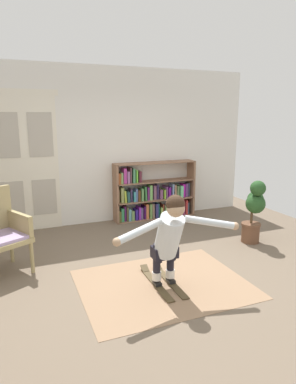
{
  "coord_description": "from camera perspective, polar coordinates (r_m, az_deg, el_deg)",
  "views": [
    {
      "loc": [
        -1.59,
        -3.66,
        2.0
      ],
      "look_at": [
        0.0,
        0.29,
        1.05
      ],
      "focal_mm": 31.73,
      "sensor_mm": 36.0,
      "label": 1
    }
  ],
  "objects": [
    {
      "name": "back_wall",
      "position": [
        6.48,
        -7.72,
        7.61
      ],
      "size": [
        6.0,
        0.1,
        2.9
      ],
      "primitive_type": "cube",
      "color": "silver",
      "rests_on": "ground"
    },
    {
      "name": "ground_plane",
      "position": [
        4.46,
        1.45,
        -14.06
      ],
      "size": [
        7.2,
        7.2,
        0.0
      ],
      "primitive_type": "plane",
      "color": "brown"
    },
    {
      "name": "skis_pair",
      "position": [
        4.31,
        2.42,
        -14.74
      ],
      "size": [
        0.28,
        0.9,
        0.07
      ],
      "color": "brown",
      "rests_on": "rug"
    },
    {
      "name": "double_door",
      "position": [
        6.25,
        -19.88,
        4.76
      ],
      "size": [
        1.22,
        0.05,
        2.45
      ],
      "color": "silver",
      "rests_on": "ground"
    },
    {
      "name": "potted_plant",
      "position": [
        5.7,
        17.42,
        -2.82
      ],
      "size": [
        0.39,
        0.38,
        1.03
      ],
      "color": "brown",
      "rests_on": "ground"
    },
    {
      "name": "rug",
      "position": [
        4.29,
        2.59,
        -15.15
      ],
      "size": [
        2.01,
        1.57,
        0.01
      ],
      "primitive_type": "cube",
      "color": "#927255",
      "rests_on": "ground"
    },
    {
      "name": "person_skier",
      "position": [
        3.88,
        3.64,
        -7.12
      ],
      "size": [
        1.48,
        0.58,
        1.11
      ],
      "color": "white",
      "rests_on": "skis_pair"
    },
    {
      "name": "bookshelf",
      "position": [
        6.73,
        0.61,
        -0.7
      ],
      "size": [
        1.66,
        0.3,
        1.13
      ],
      "color": "#8B654C",
      "rests_on": "ground"
    }
  ]
}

